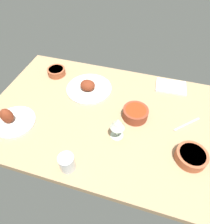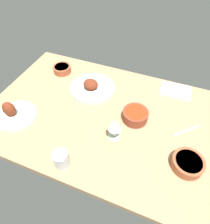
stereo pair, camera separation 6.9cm
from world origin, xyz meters
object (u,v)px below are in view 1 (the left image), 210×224
(plate_far_side, at_px, (12,120))
(bowl_pasta, at_px, (56,71))
(water_tumbler, at_px, (67,163))
(plate_center_main, at_px, (89,88))
(wine_glass, at_px, (118,124))
(fork_loose, at_px, (187,124))
(bowl_cream, at_px, (191,156))
(folded_napkin, at_px, (171,87))
(bowl_sauce, at_px, (135,113))

(plate_far_side, xyz_separation_m, bowl_pasta, (0.04, 0.48, 0.00))
(bowl_pasta, relative_size, water_tumbler, 1.38)
(plate_center_main, xyz_separation_m, water_tumbler, (0.09, -0.55, 0.03))
(plate_far_side, bearing_deg, wine_glass, 7.89)
(fork_loose, bearing_deg, wine_glass, -17.15)
(bowl_cream, bearing_deg, fork_loose, 94.80)
(plate_far_side, xyz_separation_m, wine_glass, (0.59, 0.08, 0.07))
(plate_far_side, height_order, bowl_pasta, plate_far_side)
(bowl_pasta, relative_size, fork_loose, 0.68)
(plate_center_main, bearing_deg, folded_napkin, 19.16)
(plate_center_main, distance_m, wine_glass, 0.41)
(wine_glass, height_order, fork_loose, wine_glass)
(fork_loose, bearing_deg, bowl_sauce, -39.25)
(bowl_pasta, distance_m, bowl_cream, 1.02)
(bowl_pasta, relative_size, bowl_cream, 0.82)
(wine_glass, bearing_deg, plate_center_main, 131.45)
(bowl_pasta, xyz_separation_m, bowl_cream, (0.92, -0.43, 0.00))
(bowl_pasta, bearing_deg, fork_loose, -13.10)
(bowl_cream, xyz_separation_m, wine_glass, (-0.38, 0.03, 0.07))
(plate_far_side, distance_m, wine_glass, 0.60)
(plate_far_side, xyz_separation_m, bowl_cream, (0.97, 0.05, 0.00))
(plate_center_main, height_order, bowl_pasta, plate_center_main)
(bowl_sauce, distance_m, bowl_cream, 0.37)
(plate_far_side, relative_size, bowl_cream, 1.54)
(water_tumbler, bearing_deg, wine_glass, 53.68)
(bowl_cream, height_order, water_tumbler, water_tumbler)
(plate_center_main, distance_m, bowl_sauce, 0.37)
(wine_glass, xyz_separation_m, water_tumbler, (-0.18, -0.24, -0.05))
(bowl_cream, bearing_deg, plate_far_side, -177.12)
(bowl_sauce, xyz_separation_m, water_tumbler, (-0.25, -0.40, 0.01))
(plate_center_main, bearing_deg, water_tumbler, -80.70)
(wine_glass, bearing_deg, fork_loose, 26.93)
(bowl_sauce, bearing_deg, fork_loose, 4.83)
(plate_center_main, relative_size, bowl_pasta, 2.39)
(bowl_cream, distance_m, folded_napkin, 0.53)
(bowl_sauce, distance_m, folded_napkin, 0.37)
(wine_glass, relative_size, fork_loose, 0.76)
(bowl_pasta, height_order, folded_napkin, bowl_pasta)
(plate_far_side, xyz_separation_m, fork_loose, (0.95, 0.27, -0.02))
(bowl_pasta, bearing_deg, bowl_sauce, -21.03)
(water_tumbler, height_order, fork_loose, water_tumbler)
(plate_far_side, height_order, plate_center_main, plate_far_side)
(plate_center_main, bearing_deg, wine_glass, -48.55)
(fork_loose, bearing_deg, plate_center_main, -54.81)
(bowl_pasta, height_order, fork_loose, bowl_pasta)
(plate_center_main, relative_size, folded_napkin, 1.51)
(plate_center_main, distance_m, bowl_pasta, 0.29)
(bowl_cream, distance_m, fork_loose, 0.22)
(bowl_pasta, xyz_separation_m, water_tumbler, (0.37, -0.64, 0.02))
(bowl_sauce, bearing_deg, wine_glass, -113.35)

